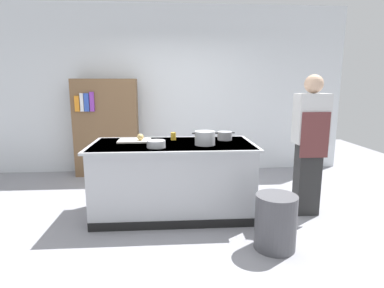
% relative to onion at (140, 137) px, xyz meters
% --- Properties ---
extents(ground_plane, '(10.00, 10.00, 0.00)m').
position_rel_onion_xyz_m(ground_plane, '(0.40, -0.12, -0.96)').
color(ground_plane, gray).
extents(back_wall, '(6.40, 0.12, 3.00)m').
position_rel_onion_xyz_m(back_wall, '(0.40, 1.98, 0.54)').
color(back_wall, silver).
rests_on(back_wall, ground_plane).
extents(counter_island, '(1.98, 0.98, 0.90)m').
position_rel_onion_xyz_m(counter_island, '(0.40, -0.12, -0.50)').
color(counter_island, '#B7BABF').
rests_on(counter_island, ground_plane).
extents(cutting_board, '(0.40, 0.28, 0.02)m').
position_rel_onion_xyz_m(cutting_board, '(-0.08, 0.04, -0.05)').
color(cutting_board, silver).
rests_on(cutting_board, counter_island).
extents(onion, '(0.08, 0.08, 0.08)m').
position_rel_onion_xyz_m(onion, '(0.00, 0.00, 0.00)').
color(onion, tan).
rests_on(onion, cutting_board).
extents(stock_pot, '(0.31, 0.24, 0.16)m').
position_rel_onion_xyz_m(stock_pot, '(0.78, -0.25, 0.02)').
color(stock_pot, '#B7BABF').
rests_on(stock_pot, counter_island).
extents(sauce_pan, '(0.25, 0.19, 0.11)m').
position_rel_onion_xyz_m(sauce_pan, '(1.07, 0.07, -0.01)').
color(sauce_pan, '#99999E').
rests_on(sauce_pan, counter_island).
extents(mixing_bowl, '(0.21, 0.21, 0.08)m').
position_rel_onion_xyz_m(mixing_bowl, '(0.21, -0.36, -0.02)').
color(mixing_bowl, '#B7BABF').
rests_on(mixing_bowl, counter_island).
extents(juice_cup, '(0.07, 0.07, 0.10)m').
position_rel_onion_xyz_m(juice_cup, '(0.41, 0.10, -0.01)').
color(juice_cup, yellow).
rests_on(juice_cup, counter_island).
extents(trash_bin, '(0.41, 0.41, 0.55)m').
position_rel_onion_xyz_m(trash_bin, '(1.39, -1.05, -0.69)').
color(trash_bin, '#4C4C51').
rests_on(trash_bin, ground_plane).
extents(person_chef, '(0.38, 0.25, 1.72)m').
position_rel_onion_xyz_m(person_chef, '(2.06, -0.24, -0.05)').
color(person_chef, '#2B2B2B').
rests_on(person_chef, ground_plane).
extents(bookshelf, '(1.10, 0.31, 1.70)m').
position_rel_onion_xyz_m(bookshelf, '(-0.75, 1.68, -0.11)').
color(bookshelf, brown).
rests_on(bookshelf, ground_plane).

